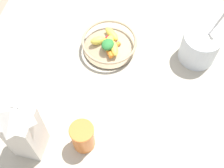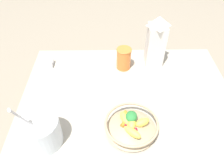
{
  "view_description": "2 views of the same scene",
  "coord_description": "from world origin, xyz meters",
  "px_view_note": "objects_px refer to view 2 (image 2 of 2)",
  "views": [
    {
      "loc": [
        -0.18,
        0.64,
        1.03
      ],
      "look_at": [
        -0.06,
        0.14,
        0.13
      ],
      "focal_mm": 50.0,
      "sensor_mm": 36.0,
      "label": 1
    },
    {
      "loc": [
        -0.08,
        -0.55,
        0.78
      ],
      "look_at": [
        -0.07,
        0.15,
        0.1
      ],
      "focal_mm": 35.0,
      "sensor_mm": 36.0,
      "label": 2
    }
  ],
  "objects_px": {
    "spice_jar": "(48,63)",
    "fruit_bowl": "(131,125)",
    "yogurt_tub": "(41,131)",
    "milk_carton": "(156,41)",
    "drinking_cup": "(124,58)"
  },
  "relations": [
    {
      "from": "yogurt_tub",
      "to": "fruit_bowl",
      "type": "bearing_deg",
      "value": 7.4
    },
    {
      "from": "fruit_bowl",
      "to": "spice_jar",
      "type": "relative_size",
      "value": 3.98
    },
    {
      "from": "yogurt_tub",
      "to": "spice_jar",
      "type": "distance_m",
      "value": 0.47
    },
    {
      "from": "yogurt_tub",
      "to": "spice_jar",
      "type": "height_order",
      "value": "yogurt_tub"
    },
    {
      "from": "spice_jar",
      "to": "fruit_bowl",
      "type": "bearing_deg",
      "value": -45.59
    },
    {
      "from": "fruit_bowl",
      "to": "spice_jar",
      "type": "bearing_deg",
      "value": 134.41
    },
    {
      "from": "milk_carton",
      "to": "yogurt_tub",
      "type": "height_order",
      "value": "milk_carton"
    },
    {
      "from": "milk_carton",
      "to": "yogurt_tub",
      "type": "relative_size",
      "value": 1.11
    },
    {
      "from": "yogurt_tub",
      "to": "spice_jar",
      "type": "xyz_separation_m",
      "value": [
        -0.08,
        0.46,
        -0.06
      ]
    },
    {
      "from": "milk_carton",
      "to": "drinking_cup",
      "type": "distance_m",
      "value": 0.18
    },
    {
      "from": "fruit_bowl",
      "to": "yogurt_tub",
      "type": "height_order",
      "value": "yogurt_tub"
    },
    {
      "from": "milk_carton",
      "to": "spice_jar",
      "type": "height_order",
      "value": "milk_carton"
    },
    {
      "from": "fruit_bowl",
      "to": "milk_carton",
      "type": "xyz_separation_m",
      "value": [
        0.15,
        0.44,
        0.1
      ]
    },
    {
      "from": "drinking_cup",
      "to": "spice_jar",
      "type": "height_order",
      "value": "drinking_cup"
    },
    {
      "from": "milk_carton",
      "to": "yogurt_tub",
      "type": "distance_m",
      "value": 0.68
    }
  ]
}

